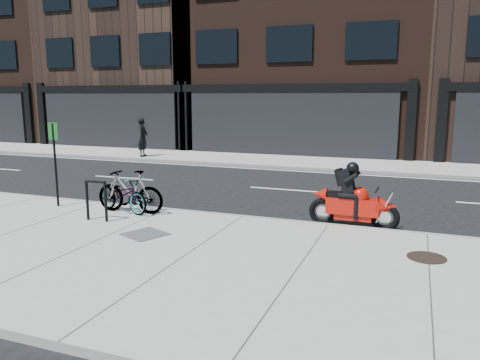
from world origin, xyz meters
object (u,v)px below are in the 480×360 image
at_px(bike_rack, 96,197).
at_px(manhole_cover, 427,258).
at_px(bicycle_rear, 130,191).
at_px(utility_grate, 145,234).
at_px(pedestrian, 143,137).
at_px(bicycle_front, 123,194).
at_px(motorcycle, 357,202).
at_px(sign_post, 55,157).

height_order(bike_rack, manhole_cover, bike_rack).
xyz_separation_m(bicycle_rear, utility_grate, (1.29, -1.44, -0.51)).
height_order(manhole_cover, utility_grate, same).
distance_m(bike_rack, bicycle_rear, 0.93).
bearing_deg(pedestrian, bicycle_front, -162.16).
height_order(bicycle_front, motorcycle, motorcycle).
relative_size(pedestrian, utility_grate, 2.36).
relative_size(manhole_cover, sign_post, 0.31).
xyz_separation_m(bicycle_front, utility_grate, (1.50, -1.44, -0.42)).
bearing_deg(motorcycle, sign_post, -169.43).
distance_m(pedestrian, manhole_cover, 15.76).
height_order(motorcycle, sign_post, sign_post).
height_order(pedestrian, utility_grate, pedestrian).
bearing_deg(bike_rack, utility_grate, -19.24).
height_order(bike_rack, bicycle_rear, bicycle_rear).
bearing_deg(utility_grate, manhole_cover, 5.67).
height_order(bicycle_rear, utility_grate, bicycle_rear).
xyz_separation_m(bike_rack, manhole_cover, (6.88, -0.02, -0.53)).
bearing_deg(bike_rack, manhole_cover, -0.19).
bearing_deg(manhole_cover, utility_grate, -174.33).
distance_m(motorcycle, sign_post, 7.40).
bearing_deg(bicycle_front, manhole_cover, -82.76).
xyz_separation_m(bicycle_rear, motorcycle, (5.17, 1.00, -0.04)).
bearing_deg(motorcycle, manhole_cover, -51.25).
distance_m(bike_rack, pedestrian, 11.35).
bearing_deg(bicycle_rear, bike_rack, -21.68).
bearing_deg(motorcycle, bicycle_front, -167.37).
distance_m(motorcycle, utility_grate, 4.61).
distance_m(pedestrian, sign_post, 9.89).
distance_m(bicycle_front, manhole_cover, 6.88).
xyz_separation_m(bike_rack, bicycle_rear, (0.29, 0.89, -0.02)).
bearing_deg(bike_rack, bicycle_rear, 72.01).
distance_m(bicycle_rear, utility_grate, 2.00).
height_order(motorcycle, manhole_cover, motorcycle).
bearing_deg(utility_grate, sign_post, 158.20).
bearing_deg(sign_post, bicycle_rear, -0.62).
bearing_deg(bicycle_front, bike_rack, -169.71).
bearing_deg(pedestrian, utility_grate, -159.44).
relative_size(motorcycle, manhole_cover, 3.01).
bearing_deg(motorcycle, utility_grate, -145.77).
xyz_separation_m(bike_rack, utility_grate, (1.58, -0.55, -0.53)).
bearing_deg(utility_grate, motorcycle, 32.09).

